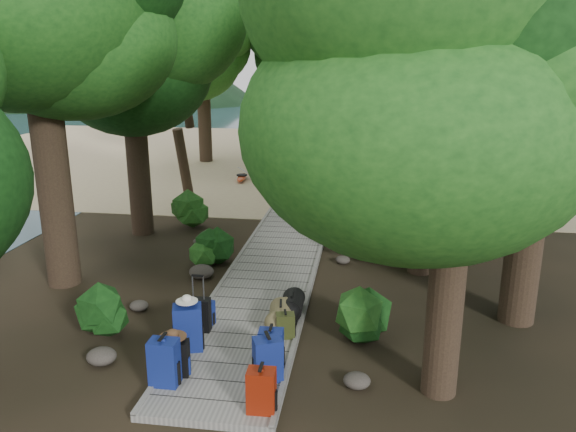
% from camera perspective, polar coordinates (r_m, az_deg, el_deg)
% --- Properties ---
extents(ground, '(120.00, 120.00, 0.00)m').
position_cam_1_polar(ground, '(12.43, -2.10, -7.04)').
color(ground, '#2D2316').
rests_on(ground, ground).
extents(sand_beach, '(40.00, 22.00, 0.02)m').
position_cam_1_polar(sand_beach, '(27.76, 3.84, 5.83)').
color(sand_beach, tan).
rests_on(sand_beach, ground).
extents(boardwalk, '(2.00, 12.00, 0.12)m').
position_cam_1_polar(boardwalk, '(13.32, -1.33, -5.15)').
color(boardwalk, gray).
rests_on(boardwalk, ground).
extents(backpack_left_a, '(0.43, 0.30, 0.80)m').
position_cam_1_polar(backpack_left_a, '(8.76, -12.48, -14.09)').
color(backpack_left_a, navy).
rests_on(backpack_left_a, boardwalk).
extents(backpack_left_b, '(0.37, 0.28, 0.63)m').
position_cam_1_polar(backpack_left_b, '(8.99, -11.13, -13.79)').
color(backpack_left_b, black).
rests_on(backpack_left_b, boardwalk).
extents(backpack_left_c, '(0.54, 0.46, 0.87)m').
position_cam_1_polar(backpack_left_c, '(9.61, -10.14, -10.87)').
color(backpack_left_c, navy).
rests_on(backpack_left_c, boardwalk).
extents(backpack_left_d, '(0.38, 0.31, 0.50)m').
position_cam_1_polar(backpack_left_d, '(10.47, -8.47, -9.57)').
color(backpack_left_d, navy).
rests_on(backpack_left_d, boardwalk).
extents(backpack_right_a, '(0.39, 0.28, 0.69)m').
position_cam_1_polar(backpack_right_a, '(8.04, -2.73, -17.10)').
color(backpack_right_a, maroon).
rests_on(backpack_right_a, boardwalk).
extents(backpack_right_b, '(0.50, 0.44, 0.76)m').
position_cam_1_polar(backpack_right_b, '(8.68, -2.07, -14.14)').
color(backpack_right_b, navy).
rests_on(backpack_right_b, boardwalk).
extents(backpack_right_c, '(0.40, 0.29, 0.66)m').
position_cam_1_polar(backpack_right_c, '(9.08, -1.74, -13.03)').
color(backpack_right_c, navy).
rests_on(backpack_right_c, boardwalk).
extents(backpack_right_d, '(0.36, 0.29, 0.49)m').
position_cam_1_polar(backpack_right_d, '(9.92, -0.27, -10.94)').
color(backpack_right_d, '#323F18').
rests_on(backpack_right_d, boardwalk).
extents(duffel_right_khaki, '(0.51, 0.69, 0.43)m').
position_cam_1_polar(duffel_right_khaki, '(10.31, -0.73, -10.03)').
color(duffel_right_khaki, brown).
rests_on(duffel_right_khaki, boardwalk).
extents(duffel_right_black, '(0.44, 0.69, 0.42)m').
position_cam_1_polar(duffel_right_black, '(10.71, 0.41, -8.99)').
color(duffel_right_black, black).
rests_on(duffel_right_black, boardwalk).
extents(suitcase_on_boardwalk, '(0.40, 0.23, 0.61)m').
position_cam_1_polar(suitcase_on_boardwalk, '(10.24, -8.99, -9.87)').
color(suitcase_on_boardwalk, black).
rests_on(suitcase_on_boardwalk, boardwalk).
extents(lone_suitcase_on_sand, '(0.42, 0.25, 0.65)m').
position_cam_1_polar(lone_suitcase_on_sand, '(19.87, 3.13, 2.79)').
color(lone_suitcase_on_sand, black).
rests_on(lone_suitcase_on_sand, sand_beach).
extents(hat_brown, '(0.42, 0.42, 0.13)m').
position_cam_1_polar(hat_brown, '(8.84, -11.66, -11.57)').
color(hat_brown, '#51351E').
rests_on(hat_brown, backpack_left_b).
extents(hat_white, '(0.36, 0.36, 0.12)m').
position_cam_1_polar(hat_white, '(9.40, -10.26, -8.19)').
color(hat_white, silver).
rests_on(hat_white, backpack_left_c).
extents(kayak, '(0.99, 3.18, 0.31)m').
position_cam_1_polar(kayak, '(22.79, -4.71, 4.03)').
color(kayak, '#A32E0E').
rests_on(kayak, sand_beach).
extents(sun_lounger, '(1.15, 1.94, 0.60)m').
position_cam_1_polar(sun_lounger, '(21.18, 12.04, 3.21)').
color(sun_lounger, silver).
rests_on(sun_lounger, sand_beach).
extents(tree_right_a, '(4.48, 4.48, 7.46)m').
position_cam_1_polar(tree_right_a, '(7.80, 16.94, 7.05)').
color(tree_right_a, black).
rests_on(tree_right_a, ground).
extents(tree_right_b, '(5.25, 5.25, 9.38)m').
position_cam_1_polar(tree_right_b, '(10.66, 24.74, 13.69)').
color(tree_right_b, black).
rests_on(tree_right_b, ground).
extents(tree_right_c, '(4.58, 4.58, 7.93)m').
position_cam_1_polar(tree_right_c, '(12.65, 14.32, 11.45)').
color(tree_right_c, black).
rests_on(tree_right_c, ground).
extents(tree_right_e, '(5.62, 5.62, 10.11)m').
position_cam_1_polar(tree_right_e, '(17.99, 14.64, 16.08)').
color(tree_right_e, black).
rests_on(tree_right_e, ground).
extents(tree_right_f, '(5.44, 5.44, 9.72)m').
position_cam_1_polar(tree_right_f, '(21.06, 19.67, 15.06)').
color(tree_right_f, black).
rests_on(tree_right_f, ground).
extents(tree_left_b, '(5.55, 5.55, 9.99)m').
position_cam_1_polar(tree_left_b, '(12.58, -24.05, 15.28)').
color(tree_left_b, black).
rests_on(tree_left_b, ground).
extents(tree_left_c, '(5.06, 5.06, 8.79)m').
position_cam_1_polar(tree_left_c, '(15.81, -15.61, 13.72)').
color(tree_left_c, black).
rests_on(tree_left_c, ground).
extents(tree_back_a, '(5.45, 5.45, 9.43)m').
position_cam_1_polar(tree_back_a, '(27.07, 0.57, 15.63)').
color(tree_back_a, black).
rests_on(tree_back_a, ground).
extents(tree_back_b, '(5.80, 5.80, 10.35)m').
position_cam_1_polar(tree_back_b, '(27.56, 7.36, 16.47)').
color(tree_back_b, black).
rests_on(tree_back_b, ground).
extents(tree_back_c, '(4.87, 4.87, 8.76)m').
position_cam_1_polar(tree_back_c, '(26.87, 14.39, 14.44)').
color(tree_back_c, black).
rests_on(tree_back_c, ground).
extents(tree_back_d, '(5.29, 5.29, 8.82)m').
position_cam_1_polar(tree_back_d, '(26.88, -8.69, 14.80)').
color(tree_back_d, black).
rests_on(tree_back_d, ground).
extents(palm_right_a, '(4.13, 4.13, 7.04)m').
position_cam_1_polar(palm_right_a, '(16.88, 13.18, 10.99)').
color(palm_right_a, '#124316').
rests_on(palm_right_a, ground).
extents(palm_right_b, '(3.84, 3.84, 7.42)m').
position_cam_1_polar(palm_right_b, '(21.79, 15.92, 12.33)').
color(palm_right_b, '#124316').
rests_on(palm_right_b, ground).
extents(palm_right_c, '(4.63, 4.63, 7.36)m').
position_cam_1_polar(palm_right_c, '(24.01, 9.23, 12.93)').
color(palm_right_c, '#124316').
rests_on(palm_right_c, ground).
extents(palm_left_a, '(4.77, 4.77, 7.59)m').
position_cam_1_polar(palm_left_a, '(19.43, -11.33, 12.51)').
color(palm_left_a, '#124316').
rests_on(palm_left_a, ground).
extents(rock_left_a, '(0.49, 0.44, 0.27)m').
position_cam_1_polar(rock_left_a, '(9.90, -18.42, -13.37)').
color(rock_left_a, '#4C473F').
rests_on(rock_left_a, ground).
extents(rock_left_b, '(0.37, 0.33, 0.20)m').
position_cam_1_polar(rock_left_b, '(11.59, -14.90, -8.80)').
color(rock_left_b, '#4C473F').
rests_on(rock_left_b, ground).
extents(rock_left_c, '(0.56, 0.51, 0.31)m').
position_cam_1_polar(rock_left_c, '(12.90, -8.78, -5.61)').
color(rock_left_c, '#4C473F').
rests_on(rock_left_c, ground).
extents(rock_left_d, '(0.27, 0.24, 0.15)m').
position_cam_1_polar(rock_left_d, '(15.23, -9.16, -2.56)').
color(rock_left_d, '#4C473F').
rests_on(rock_left_d, ground).
extents(rock_right_a, '(0.42, 0.37, 0.23)m').
position_cam_1_polar(rock_right_a, '(8.91, 7.01, -16.26)').
color(rock_right_a, '#4C473F').
rests_on(rock_right_a, ground).
extents(rock_right_b, '(0.49, 0.44, 0.27)m').
position_cam_1_polar(rock_right_b, '(10.98, 8.05, -9.63)').
color(rock_right_b, '#4C473F').
rests_on(rock_right_b, ground).
extents(rock_right_c, '(0.35, 0.32, 0.19)m').
position_cam_1_polar(rock_right_c, '(13.70, 5.59, -4.45)').
color(rock_right_c, '#4C473F').
rests_on(rock_right_c, ground).
extents(shrub_left_a, '(1.03, 1.03, 0.93)m').
position_cam_1_polar(shrub_left_a, '(10.67, -17.92, -9.16)').
color(shrub_left_a, '#174715').
rests_on(shrub_left_a, ground).
extents(shrub_left_b, '(0.91, 0.91, 0.82)m').
position_cam_1_polar(shrub_left_b, '(13.57, -8.05, -3.32)').
color(shrub_left_b, '#174715').
rests_on(shrub_left_b, ground).
extents(shrub_left_c, '(1.27, 1.27, 1.14)m').
position_cam_1_polar(shrub_left_c, '(16.66, -10.01, 0.80)').
color(shrub_left_c, '#174715').
rests_on(shrub_left_c, ground).
extents(shrub_right_a, '(0.93, 0.93, 0.84)m').
position_cam_1_polar(shrub_right_a, '(10.17, 7.08, -10.00)').
color(shrub_right_a, '#174715').
rests_on(shrub_right_a, ground).
extents(shrub_right_b, '(1.42, 1.42, 1.28)m').
position_cam_1_polar(shrub_right_b, '(13.90, 8.43, -1.87)').
color(shrub_right_b, '#174715').
rests_on(shrub_right_b, ground).
extents(shrub_right_c, '(0.72, 0.72, 0.65)m').
position_cam_1_polar(shrub_right_c, '(17.27, 7.79, 0.59)').
color(shrub_right_c, '#174715').
rests_on(shrub_right_c, ground).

